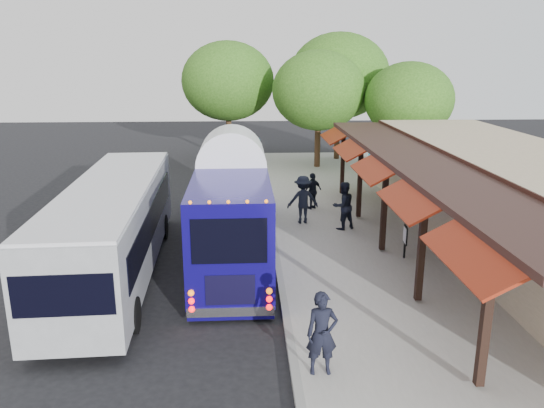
# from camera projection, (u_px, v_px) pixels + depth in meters

# --- Properties ---
(ground) EXTENTS (90.00, 90.00, 0.00)m
(ground) POSITION_uv_depth(u_px,v_px,m) (283.00, 310.00, 14.69)
(ground) COLOR black
(ground) RESTS_ON ground
(sidewalk) EXTENTS (10.00, 40.00, 0.15)m
(sidewalk) POSITION_uv_depth(u_px,v_px,m) (415.00, 253.00, 18.76)
(sidewalk) COLOR #9E9B93
(sidewalk) RESTS_ON ground
(curb) EXTENTS (0.20, 40.00, 0.16)m
(curb) POSITION_uv_depth(u_px,v_px,m) (276.00, 255.00, 18.52)
(curb) COLOR gray
(curb) RESTS_ON ground
(station_shelter) EXTENTS (8.15, 20.00, 3.60)m
(station_shelter) POSITION_uv_depth(u_px,v_px,m) (515.00, 203.00, 18.45)
(station_shelter) COLOR tan
(station_shelter) RESTS_ON ground
(coach_bus) EXTENTS (2.40, 11.08, 3.52)m
(coach_bus) POSITION_uv_depth(u_px,v_px,m) (233.00, 201.00, 18.59)
(coach_bus) COLOR #100865
(coach_bus) RESTS_ON ground
(city_bus) EXTENTS (2.88, 11.25, 3.00)m
(city_bus) POSITION_uv_depth(u_px,v_px,m) (114.00, 225.00, 16.71)
(city_bus) COLOR gray
(city_bus) RESTS_ON ground
(ped_a) EXTENTS (0.69, 0.47, 1.87)m
(ped_a) POSITION_uv_depth(u_px,v_px,m) (322.00, 334.00, 11.27)
(ped_a) COLOR black
(ped_a) RESTS_ON sidewalk
(ped_b) EXTENTS (1.14, 1.03, 1.92)m
(ped_b) POSITION_uv_depth(u_px,v_px,m) (343.00, 206.00, 20.87)
(ped_b) COLOR black
(ped_b) RESTS_ON sidewalk
(ped_c) EXTENTS (1.02, 0.88, 1.64)m
(ped_c) POSITION_uv_depth(u_px,v_px,m) (313.00, 191.00, 23.73)
(ped_c) COLOR black
(ped_c) RESTS_ON sidewalk
(ped_d) EXTENTS (1.32, 0.81, 1.97)m
(ped_d) POSITION_uv_depth(u_px,v_px,m) (303.00, 200.00, 21.66)
(ped_d) COLOR black
(ped_d) RESTS_ON sidewalk
(sign_board) EXTENTS (0.10, 0.52, 1.14)m
(sign_board) POSITION_uv_depth(u_px,v_px,m) (405.00, 237.00, 17.85)
(sign_board) COLOR black
(sign_board) RESTS_ON sidewalk
(tree_left) EXTENTS (5.63, 5.63, 7.21)m
(tree_left) POSITION_uv_depth(u_px,v_px,m) (319.00, 91.00, 31.90)
(tree_left) COLOR #382314
(tree_left) RESTS_ON ground
(tree_mid) EXTENTS (6.51, 6.51, 8.34)m
(tree_mid) POSITION_uv_depth(u_px,v_px,m) (339.00, 76.00, 34.33)
(tree_mid) COLOR #382314
(tree_mid) RESTS_ON ground
(tree_right) EXTENTS (5.12, 5.12, 6.55)m
(tree_right) POSITION_uv_depth(u_px,v_px,m) (409.00, 100.00, 30.53)
(tree_right) COLOR #382314
(tree_right) RESTS_ON ground
(tree_far) EXTENTS (6.11, 6.11, 7.82)m
(tree_far) POSITION_uv_depth(u_px,v_px,m) (228.00, 81.00, 34.90)
(tree_far) COLOR #382314
(tree_far) RESTS_ON ground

